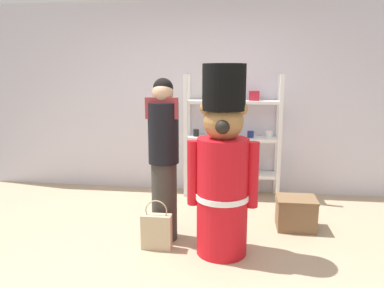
{
  "coord_description": "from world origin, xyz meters",
  "views": [
    {
      "loc": [
        0.51,
        -2.88,
        1.64
      ],
      "look_at": [
        0.08,
        0.41,
        1.0
      ],
      "focal_mm": 34.27,
      "sensor_mm": 36.0,
      "label": 1
    }
  ],
  "objects_px": {
    "merchandise_shelf": "(231,134)",
    "display_crate": "(296,213)",
    "teddy_bear_guard": "(223,170)",
    "shopping_bag": "(157,231)",
    "person_shopper": "(164,157)"
  },
  "relations": [
    {
      "from": "merchandise_shelf",
      "to": "teddy_bear_guard",
      "type": "distance_m",
      "value": 1.68
    },
    {
      "from": "merchandise_shelf",
      "to": "person_shopper",
      "type": "xyz_separation_m",
      "value": [
        -0.62,
        -1.46,
        0.01
      ]
    },
    {
      "from": "merchandise_shelf",
      "to": "teddy_bear_guard",
      "type": "height_order",
      "value": "teddy_bear_guard"
    },
    {
      "from": "shopping_bag",
      "to": "display_crate",
      "type": "bearing_deg",
      "value": 25.38
    },
    {
      "from": "teddy_bear_guard",
      "to": "person_shopper",
      "type": "xyz_separation_m",
      "value": [
        -0.58,
        0.22,
        0.05
      ]
    },
    {
      "from": "person_shopper",
      "to": "merchandise_shelf",
      "type": "bearing_deg",
      "value": 67.1
    },
    {
      "from": "shopping_bag",
      "to": "teddy_bear_guard",
      "type": "bearing_deg",
      "value": 0.83
    },
    {
      "from": "person_shopper",
      "to": "shopping_bag",
      "type": "relative_size",
      "value": 3.32
    },
    {
      "from": "merchandise_shelf",
      "to": "display_crate",
      "type": "height_order",
      "value": "merchandise_shelf"
    },
    {
      "from": "shopping_bag",
      "to": "display_crate",
      "type": "distance_m",
      "value": 1.52
    },
    {
      "from": "display_crate",
      "to": "shopping_bag",
      "type": "bearing_deg",
      "value": -154.62
    },
    {
      "from": "teddy_bear_guard",
      "to": "display_crate",
      "type": "bearing_deg",
      "value": 40.2
    },
    {
      "from": "merchandise_shelf",
      "to": "shopping_bag",
      "type": "bearing_deg",
      "value": -111.03
    },
    {
      "from": "merchandise_shelf",
      "to": "display_crate",
      "type": "bearing_deg",
      "value": -54.91
    },
    {
      "from": "teddy_bear_guard",
      "to": "shopping_bag",
      "type": "xyz_separation_m",
      "value": [
        -0.61,
        -0.01,
        -0.62
      ]
    }
  ]
}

